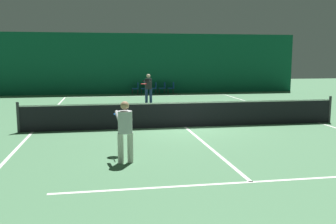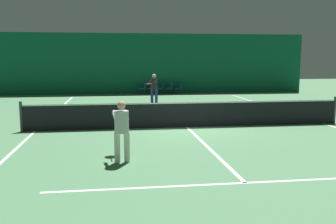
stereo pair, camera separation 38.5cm
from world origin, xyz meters
name	(u,v)px [view 1 (the left image)]	position (x,y,z in m)	size (l,w,h in m)	color
ground_plane	(185,127)	(0.00, 0.00, 0.00)	(60.00, 60.00, 0.00)	#4C7F56
backdrop_curtain	(144,64)	(0.00, 13.72, 2.17)	(23.00, 0.12, 4.34)	#0F5138
court_line_baseline_far	(148,96)	(0.00, 11.90, 0.00)	(11.00, 0.10, 0.00)	white
court_line_service_far	(160,106)	(0.00, 6.40, 0.00)	(8.25, 0.10, 0.00)	white
court_line_service_near	(251,182)	(0.00, -6.40, 0.00)	(8.25, 0.10, 0.00)	white
court_line_sideline_left	(32,132)	(-5.50, 0.00, 0.00)	(0.10, 23.80, 0.00)	white
court_line_sideline_right	(319,123)	(5.50, 0.00, 0.00)	(0.10, 23.80, 0.00)	white
court_line_centre	(185,127)	(0.00, 0.00, 0.00)	(0.10, 12.80, 0.00)	white
tennis_net	(185,114)	(0.00, 0.00, 0.51)	(12.00, 0.10, 1.07)	black
player_near	(125,127)	(-2.51, -4.44, 0.90)	(0.46, 1.32, 1.54)	beige
player_far	(148,86)	(-0.46, 7.68, 0.98)	(0.84, 1.39, 1.68)	navy
courtside_chair_0	(136,88)	(-0.67, 13.17, 0.49)	(0.44, 0.44, 0.84)	#2D2D2D
courtside_chair_1	(145,87)	(-0.02, 13.17, 0.49)	(0.44, 0.44, 0.84)	#2D2D2D
courtside_chair_2	(154,87)	(0.63, 13.17, 0.49)	(0.44, 0.44, 0.84)	#2D2D2D
courtside_chair_3	(163,87)	(1.27, 13.17, 0.49)	(0.44, 0.44, 0.84)	#2D2D2D
courtside_chair_4	(172,87)	(1.92, 13.17, 0.49)	(0.44, 0.44, 0.84)	#2D2D2D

